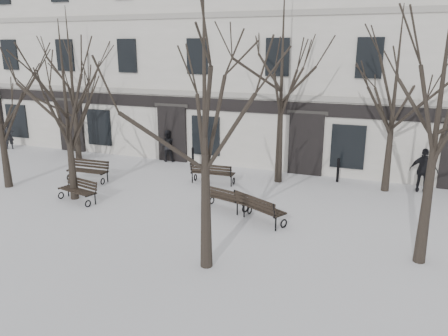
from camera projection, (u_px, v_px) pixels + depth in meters
The scene contains 18 objects.
ground at pixel (157, 225), 14.86m from camera, with size 100.00×100.00×0.00m, color white.
building at pixel (265, 53), 25.01m from camera, with size 40.40×10.20×11.40m.
tree_1 at pixel (65, 91), 16.31m from camera, with size 4.79×4.79×6.84m.
tree_2 at pixel (204, 93), 10.82m from camera, with size 5.34×5.34×7.63m.
tree_3 at pixel (442, 84), 11.02m from camera, with size 5.55×5.55×7.93m.
tree_4 at pixel (70, 66), 22.22m from camera, with size 5.47×5.47×7.81m.
tree_5 at pixel (282, 58), 18.21m from camera, with size 6.03×6.03×8.61m.
tree_6 at pixel (396, 78), 17.18m from camera, with size 5.22×5.22×7.45m.
bench_0 at pixel (78, 190), 17.05m from camera, with size 1.83×1.01×0.88m.
bench_1 at pixel (226, 198), 16.03m from camera, with size 1.93×1.12×0.93m.
bench_2 at pixel (258, 207), 15.01m from camera, with size 2.05×1.55×1.00m.
bench_3 at pixel (88, 170), 19.61m from camera, with size 1.91×0.74×0.95m.
bench_4 at pixel (212, 173), 19.16m from camera, with size 1.95×0.80×0.96m.
bollard_a at pixel (193, 157), 21.71m from camera, with size 0.13×0.13×1.05m.
bollard_b at pixel (338, 169), 19.43m from camera, with size 0.14×0.14×1.09m.
pedestrian_a at pixel (10, 149), 25.92m from camera, with size 0.57×0.37×1.56m, color black.
pedestrian_b at pixel (168, 161), 23.12m from camera, with size 0.81×0.63×1.67m, color black.
pedestrian_c at pixel (421, 192), 18.24m from camera, with size 1.09×0.45×1.86m, color black.
Camera 1 is at (7.10, -12.03, 5.88)m, focal length 35.00 mm.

